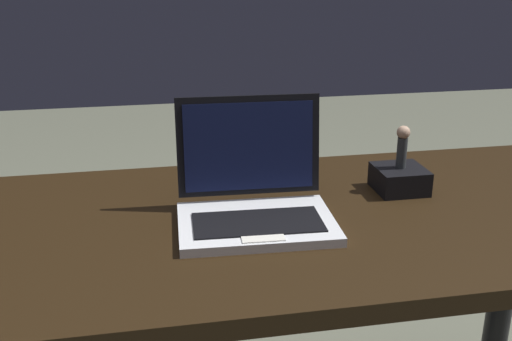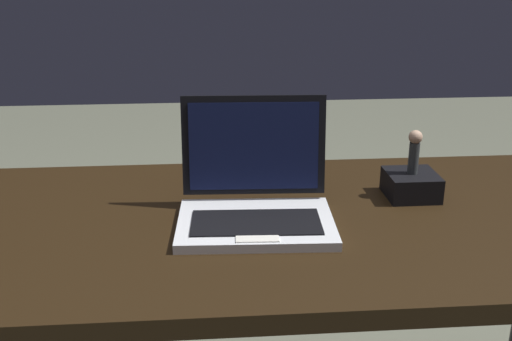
% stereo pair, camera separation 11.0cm
% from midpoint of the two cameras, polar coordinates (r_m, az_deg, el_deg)
% --- Properties ---
extents(desk, '(1.70, 0.67, 0.73)m').
position_cam_midpoint_polar(desk, '(1.22, -3.90, -9.30)').
color(desk, black).
rests_on(desk, ground).
extents(laptop_front, '(0.30, 0.24, 0.23)m').
position_cam_midpoint_polar(laptop_front, '(1.15, -2.95, -2.72)').
color(laptop_front, silver).
rests_on(laptop_front, desk).
extents(figurine_stand, '(0.10, 0.10, 0.05)m').
position_cam_midpoint_polar(figurine_stand, '(1.32, 11.12, -0.85)').
color(figurine_stand, black).
rests_on(figurine_stand, desk).
extents(figurine, '(0.03, 0.03, 0.09)m').
position_cam_midpoint_polar(figurine, '(1.30, 11.35, 2.41)').
color(figurine, '#313536').
rests_on(figurine, figurine_stand).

